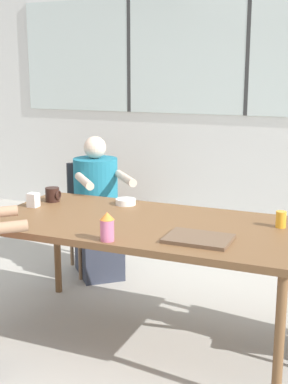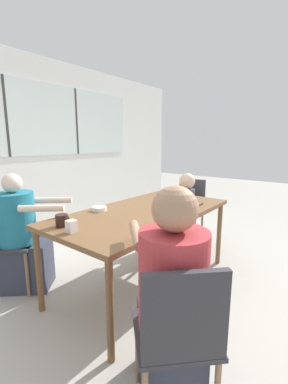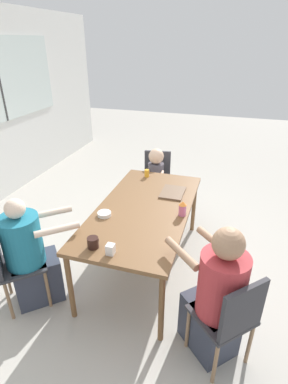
% 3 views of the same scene
% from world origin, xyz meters
% --- Properties ---
extents(ground_plane, '(16.00, 16.00, 0.00)m').
position_xyz_m(ground_plane, '(0.00, 0.00, 0.00)').
color(ground_plane, '#B2ADA3').
extents(wall_back_with_windows, '(8.40, 0.08, 2.80)m').
position_xyz_m(wall_back_with_windows, '(0.00, 2.69, 1.43)').
color(wall_back_with_windows, silver).
rests_on(wall_back_with_windows, ground_plane).
extents(dining_table, '(1.85, 0.93, 0.76)m').
position_xyz_m(dining_table, '(0.00, 0.00, 0.70)').
color(dining_table, brown).
rests_on(dining_table, ground_plane).
extents(chair_for_man_blue_shirt, '(0.56, 0.56, 0.88)m').
position_xyz_m(chair_for_man_blue_shirt, '(-0.89, 1.00, 0.53)').
color(chair_for_man_blue_shirt, '#333338').
rests_on(chair_for_man_blue_shirt, ground_plane).
extents(person_man_blue_shirt, '(0.68, 0.70, 1.13)m').
position_xyz_m(person_man_blue_shirt, '(-0.78, 0.87, 0.50)').
color(person_man_blue_shirt, '#333847').
rests_on(person_man_blue_shirt, ground_plane).
extents(food_tray_dark, '(0.34, 0.25, 0.02)m').
position_xyz_m(food_tray_dark, '(0.40, -0.22, 0.77)').
color(food_tray_dark, brown).
rests_on(food_tray_dark, dining_table).
extents(coffee_mug, '(0.10, 0.09, 0.10)m').
position_xyz_m(coffee_mug, '(-0.76, 0.21, 0.81)').
color(coffee_mug, black).
rests_on(coffee_mug, dining_table).
extents(sippy_cup, '(0.08, 0.08, 0.16)m').
position_xyz_m(sippy_cup, '(-0.04, -0.41, 0.84)').
color(sippy_cup, '#CC668C').
rests_on(sippy_cup, dining_table).
extents(juice_glass, '(0.06, 0.06, 0.09)m').
position_xyz_m(juice_glass, '(0.76, 0.20, 0.81)').
color(juice_glass, gold).
rests_on(juice_glass, dining_table).
extents(milk_carton_small, '(0.07, 0.07, 0.09)m').
position_xyz_m(milk_carton_small, '(-0.80, 0.04, 0.81)').
color(milk_carton_small, silver).
rests_on(milk_carton_small, dining_table).
extents(bowl_white_shallow, '(0.13, 0.13, 0.04)m').
position_xyz_m(bowl_white_shallow, '(-0.27, 0.33, 0.78)').
color(bowl_white_shallow, white).
rests_on(bowl_white_shallow, dining_table).
extents(folded_table_stack, '(1.12, 1.12, 0.09)m').
position_xyz_m(folded_table_stack, '(-1.43, 2.01, 0.05)').
color(folded_table_stack, brown).
rests_on(folded_table_stack, ground_plane).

